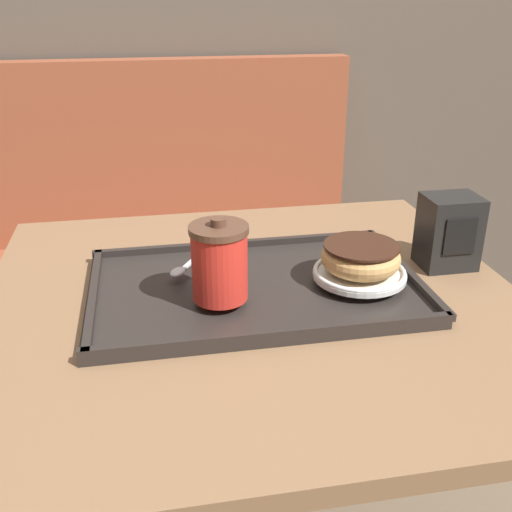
# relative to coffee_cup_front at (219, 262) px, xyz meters

# --- Properties ---
(booth_bench) EXTENTS (1.25, 0.44, 1.00)m
(booth_bench) POSITION_rel_coffee_cup_front_xyz_m (-0.09, 0.91, -0.50)
(booth_bench) COLOR brown
(booth_bench) RESTS_ON ground_plane
(cafe_table) EXTENTS (0.86, 0.82, 0.74)m
(cafe_table) POSITION_rel_coffee_cup_front_xyz_m (0.06, 0.04, -0.27)
(cafe_table) COLOR #846042
(cafe_table) RESTS_ON ground_plane
(serving_tray) EXTENTS (0.52, 0.33, 0.02)m
(serving_tray) POSITION_rel_coffee_cup_front_xyz_m (0.06, 0.05, -0.08)
(serving_tray) COLOR #282321
(serving_tray) RESTS_ON cafe_table
(coffee_cup_front) EXTENTS (0.09, 0.09, 0.13)m
(coffee_cup_front) POSITION_rel_coffee_cup_front_xyz_m (0.00, 0.00, 0.00)
(coffee_cup_front) COLOR red
(coffee_cup_front) RESTS_ON serving_tray
(plate_with_chocolate_donut) EXTENTS (0.15, 0.15, 0.01)m
(plate_with_chocolate_donut) POSITION_rel_coffee_cup_front_xyz_m (0.23, 0.03, -0.05)
(plate_with_chocolate_donut) COLOR white
(plate_with_chocolate_donut) RESTS_ON serving_tray
(donut_chocolate_glazed) EXTENTS (0.13, 0.13, 0.04)m
(donut_chocolate_glazed) POSITION_rel_coffee_cup_front_xyz_m (0.23, 0.03, -0.02)
(donut_chocolate_glazed) COLOR tan
(donut_chocolate_glazed) RESTS_ON plate_with_chocolate_donut
(spoon) EXTENTS (0.10, 0.15, 0.01)m
(spoon) POSITION_rel_coffee_cup_front_xyz_m (-0.05, 0.11, -0.05)
(spoon) COLOR silver
(spoon) RESTS_ON serving_tray
(napkin_dispenser) EXTENTS (0.09, 0.08, 0.13)m
(napkin_dispenser) POSITION_rel_coffee_cup_front_xyz_m (0.41, 0.09, -0.02)
(napkin_dispenser) COLOR black
(napkin_dispenser) RESTS_ON cafe_table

